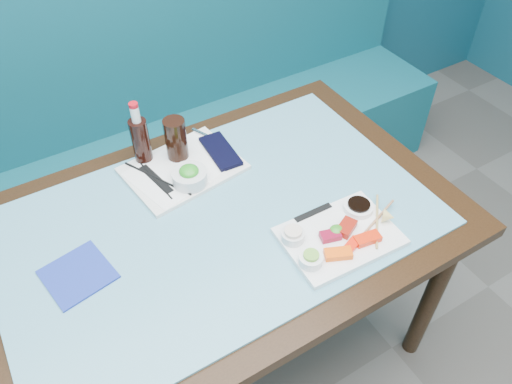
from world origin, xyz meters
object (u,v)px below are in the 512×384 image
serving_tray (183,169)px  cola_glass (176,139)px  booth_bench (133,156)px  dining_table (219,239)px  seaweed_bowl (190,177)px  cola_bottle_body (141,142)px  blue_napkin (78,274)px  sashimi_plate (340,237)px

serving_tray → cola_glass: (0.01, 0.05, 0.08)m
booth_bench → dining_table: bearing=-90.0°
booth_bench → cola_glass: size_ratio=21.13×
seaweed_bowl → cola_glass: 0.14m
serving_tray → cola_bottle_body: size_ratio=2.15×
seaweed_bowl → blue_napkin: 0.43m
booth_bench → seaweed_bowl: booth_bench is taller
blue_napkin → sashimi_plate: bearing=-21.0°
booth_bench → cola_bottle_body: size_ratio=18.63×
booth_bench → dining_table: 0.89m
dining_table → blue_napkin: bearing=178.1°
cola_bottle_body → serving_tray: bearing=-49.0°
seaweed_bowl → blue_napkin: seaweed_bowl is taller
dining_table → seaweed_bowl: bearing=91.3°
serving_tray → blue_napkin: bearing=-158.5°
serving_tray → cola_bottle_body: 0.15m
dining_table → blue_napkin: size_ratio=8.72×
dining_table → booth_bench: bearing=90.0°
sashimi_plate → dining_table: bearing=139.5°
serving_tray → cola_glass: 0.10m
sashimi_plate → cola_glass: cola_glass is taller
booth_bench → sashimi_plate: (0.26, -1.08, 0.39)m
dining_table → blue_napkin: (-0.40, 0.01, 0.09)m
sashimi_plate → blue_napkin: (-0.66, 0.25, -0.00)m
serving_tray → blue_napkin: size_ratio=2.16×
cola_glass → blue_napkin: size_ratio=0.88×
cola_glass → blue_napkin: 0.51m
sashimi_plate → cola_glass: bearing=116.8°
cola_bottle_body → blue_napkin: (-0.32, -0.33, -0.08)m
seaweed_bowl → cola_glass: bearing=81.3°
sashimi_plate → serving_tray: (-0.25, 0.48, -0.00)m
serving_tray → seaweed_bowl: seaweed_bowl is taller
booth_bench → serving_tray: size_ratio=8.67×
booth_bench → serving_tray: (0.01, -0.60, 0.39)m
blue_napkin → cola_glass: bearing=34.0°
sashimi_plate → blue_napkin: size_ratio=1.95×
booth_bench → cola_bottle_body: 0.69m
seaweed_bowl → cola_glass: size_ratio=0.76×
cola_bottle_body → cola_glass: bearing=-25.4°
sashimi_plate → blue_napkin: bearing=161.6°
sashimi_plate → blue_napkin: 0.71m
cola_glass → booth_bench: bearing=91.7°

